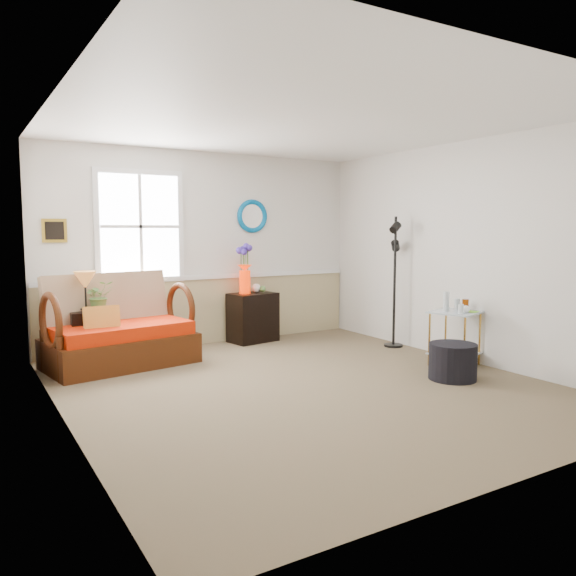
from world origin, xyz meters
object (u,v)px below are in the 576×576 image
lamp_stand (87,338)px  ottoman (453,362)px  loveseat (120,320)px  cabinet (253,317)px  side_table (455,338)px  floor_lamp (395,282)px

lamp_stand → ottoman: 4.08m
loveseat → ottoman: loveseat is taller
ottoman → loveseat: bearing=139.7°
cabinet → side_table: bearing=-70.3°
side_table → floor_lamp: (0.10, 1.15, 0.55)m
loveseat → ottoman: (2.82, -2.39, -0.34)m
loveseat → cabinet: loveseat is taller
ottoman → lamp_stand: bearing=140.6°
side_table → floor_lamp: size_ratio=0.36×
cabinet → floor_lamp: bearing=-50.6°
loveseat → cabinet: size_ratio=2.36×
side_table → lamp_stand: bearing=149.3°
loveseat → lamp_stand: bearing=140.2°
loveseat → floor_lamp: 3.52m
ottoman → floor_lamp: bearing=69.6°
floor_lamp → lamp_stand: bearing=149.8°
cabinet → ottoman: bearing=-82.6°
cabinet → ottoman: 2.99m
lamp_stand → ottoman: lamp_stand is taller
lamp_stand → side_table: lamp_stand is taller
side_table → floor_lamp: 1.28m
cabinet → loveseat: bearing=-176.4°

